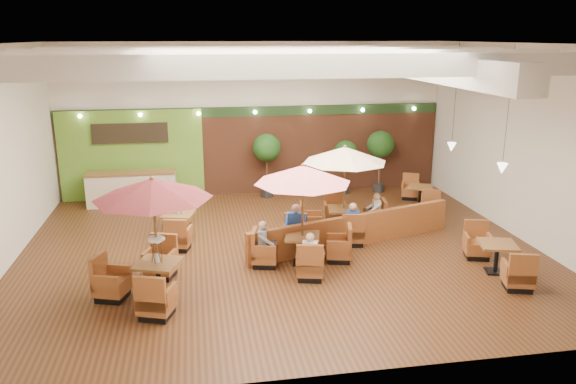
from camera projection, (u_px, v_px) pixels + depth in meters
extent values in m
plane|color=#381E0F|center=(280.00, 250.00, 15.47)|extent=(14.00, 14.00, 0.00)
cube|color=silver|center=(254.00, 119.00, 20.42)|extent=(14.00, 0.04, 5.50)
cube|color=silver|center=(338.00, 225.00, 9.03)|extent=(14.00, 0.04, 5.50)
cube|color=silver|center=(524.00, 143.00, 15.87)|extent=(0.04, 12.00, 5.50)
cube|color=white|center=(280.00, 44.00, 13.99)|extent=(14.00, 12.00, 0.04)
cube|color=brown|center=(255.00, 151.00, 20.68)|extent=(13.90, 0.10, 3.20)
cube|color=#1E3819|center=(254.00, 111.00, 20.28)|extent=(13.90, 0.12, 0.35)
cube|color=#61972B|center=(132.00, 155.00, 19.90)|extent=(5.00, 0.08, 3.20)
cube|color=black|center=(130.00, 133.00, 19.61)|extent=(2.60, 0.08, 0.70)
cube|color=white|center=(411.00, 65.00, 14.71)|extent=(0.60, 11.00, 0.60)
cube|color=white|center=(313.00, 66.00, 10.29)|extent=(13.60, 0.12, 0.45)
cube|color=white|center=(288.00, 60.00, 12.85)|extent=(13.60, 0.12, 0.45)
cube|color=white|center=(272.00, 56.00, 15.32)|extent=(13.60, 0.12, 0.45)
cube|color=white|center=(260.00, 53.00, 17.88)|extent=(13.60, 0.12, 0.45)
cylinder|color=black|center=(508.00, 108.00, 14.42)|extent=(0.01, 0.01, 3.20)
cone|color=white|center=(502.00, 168.00, 14.85)|extent=(0.28, 0.28, 0.28)
cylinder|color=black|center=(456.00, 96.00, 17.27)|extent=(0.01, 0.01, 3.20)
cone|color=white|center=(451.00, 147.00, 17.70)|extent=(0.28, 0.28, 0.28)
sphere|color=#FFEAC6|center=(80.00, 116.00, 19.08)|extent=(0.14, 0.14, 0.14)
sphere|color=#FFEAC6|center=(140.00, 115.00, 19.40)|extent=(0.14, 0.14, 0.14)
sphere|color=#FFEAC6|center=(199.00, 113.00, 19.73)|extent=(0.14, 0.14, 0.14)
sphere|color=#FFEAC6|center=(255.00, 112.00, 20.06)|extent=(0.14, 0.14, 0.14)
sphere|color=#FFEAC6|center=(310.00, 111.00, 20.38)|extent=(0.14, 0.14, 0.14)
sphere|color=#FFEAC6|center=(363.00, 110.00, 20.71)|extent=(0.14, 0.14, 0.14)
sphere|color=#FFEAC6|center=(414.00, 109.00, 21.04)|extent=(0.14, 0.14, 0.14)
cube|color=beige|center=(132.00, 189.00, 19.44)|extent=(3.00, 0.70, 1.10)
cube|color=brown|center=(131.00, 173.00, 19.28)|extent=(3.00, 0.75, 0.06)
cube|color=brown|center=(354.00, 231.00, 15.63)|extent=(6.26, 2.18, 0.90)
cube|color=brown|center=(158.00, 264.00, 12.54)|extent=(1.17, 1.17, 0.06)
cylinder|color=black|center=(159.00, 279.00, 12.64)|extent=(0.11, 0.11, 0.71)
cube|color=black|center=(160.00, 294.00, 12.74)|extent=(0.62, 0.62, 0.04)
cube|color=brown|center=(156.00, 303.00, 11.69)|extent=(0.85, 0.85, 0.35)
cube|color=brown|center=(160.00, 294.00, 11.36)|extent=(0.67, 0.33, 0.76)
cube|color=brown|center=(142.00, 292.00, 11.68)|extent=(0.28, 0.59, 0.30)
cube|color=brown|center=(170.00, 294.00, 11.58)|extent=(0.28, 0.59, 0.30)
cube|color=black|center=(157.00, 313.00, 11.75)|extent=(0.76, 0.76, 0.15)
cube|color=brown|center=(161.00, 265.00, 13.63)|extent=(0.85, 0.85, 0.35)
cube|color=brown|center=(157.00, 248.00, 13.78)|extent=(0.67, 0.33, 0.76)
cube|color=brown|center=(173.00, 257.00, 13.52)|extent=(0.28, 0.59, 0.30)
cube|color=brown|center=(148.00, 255.00, 13.63)|extent=(0.28, 0.59, 0.30)
cube|color=black|center=(162.00, 274.00, 13.70)|extent=(0.76, 0.76, 0.15)
cube|color=brown|center=(112.00, 285.00, 12.49)|extent=(0.85, 0.85, 0.35)
cube|color=brown|center=(123.00, 270.00, 12.54)|extent=(0.33, 0.67, 0.76)
cube|color=brown|center=(118.00, 271.00, 12.73)|extent=(0.59, 0.28, 0.30)
cube|color=brown|center=(104.00, 282.00, 12.14)|extent=(0.59, 0.28, 0.30)
cube|color=black|center=(113.00, 296.00, 12.56)|extent=(0.76, 0.76, 0.15)
cylinder|color=brown|center=(156.00, 240.00, 12.38)|extent=(0.06, 0.06, 2.70)
cone|color=#52181B|center=(153.00, 189.00, 12.07)|extent=(2.59, 2.59, 0.45)
sphere|color=brown|center=(152.00, 178.00, 12.01)|extent=(0.10, 0.10, 0.10)
cylinder|color=silver|center=(157.00, 258.00, 12.50)|extent=(0.10, 0.10, 0.22)
cube|color=brown|center=(302.00, 236.00, 14.34)|extent=(1.05, 1.05, 0.06)
cylinder|color=black|center=(302.00, 250.00, 14.44)|extent=(0.10, 0.10, 0.68)
cube|color=black|center=(302.00, 262.00, 14.54)|extent=(0.55, 0.55, 0.04)
cube|color=brown|center=(310.00, 267.00, 13.54)|extent=(0.76, 0.76, 0.33)
cube|color=brown|center=(315.00, 259.00, 13.22)|extent=(0.64, 0.24, 0.72)
cube|color=brown|center=(298.00, 259.00, 13.50)|extent=(0.21, 0.57, 0.29)
cube|color=brown|center=(322.00, 259.00, 13.46)|extent=(0.21, 0.57, 0.29)
cube|color=black|center=(310.00, 276.00, 13.60)|extent=(0.68, 0.68, 0.14)
cube|color=brown|center=(295.00, 239.00, 15.38)|extent=(0.76, 0.76, 0.33)
cube|color=brown|center=(292.00, 226.00, 15.54)|extent=(0.64, 0.24, 0.72)
cube|color=brown|center=(306.00, 232.00, 15.31)|extent=(0.21, 0.57, 0.29)
cube|color=brown|center=(285.00, 232.00, 15.34)|extent=(0.21, 0.57, 0.29)
cube|color=black|center=(295.00, 247.00, 15.45)|extent=(0.68, 0.68, 0.14)
cube|color=brown|center=(265.00, 255.00, 14.30)|extent=(0.76, 0.76, 0.33)
cube|color=brown|center=(274.00, 242.00, 14.32)|extent=(0.24, 0.64, 0.72)
cube|color=brown|center=(266.00, 243.00, 14.53)|extent=(0.57, 0.21, 0.29)
cube|color=brown|center=(264.00, 251.00, 13.96)|extent=(0.57, 0.21, 0.29)
cube|color=black|center=(265.00, 263.00, 14.36)|extent=(0.68, 0.68, 0.14)
cube|color=brown|center=(339.00, 250.00, 14.62)|extent=(0.76, 0.76, 0.33)
cube|color=brown|center=(330.00, 240.00, 14.44)|extent=(0.24, 0.64, 0.72)
cube|color=brown|center=(339.00, 247.00, 14.28)|extent=(0.57, 0.21, 0.29)
cube|color=brown|center=(339.00, 238.00, 14.85)|extent=(0.57, 0.21, 0.29)
cube|color=black|center=(339.00, 258.00, 14.68)|extent=(0.68, 0.68, 0.14)
cylinder|color=brown|center=(302.00, 216.00, 14.20)|extent=(0.06, 0.06, 2.56)
cone|color=#D3656D|center=(303.00, 174.00, 13.90)|extent=(2.46, 2.46, 0.45)
sphere|color=brown|center=(303.00, 165.00, 13.84)|extent=(0.10, 0.10, 0.10)
cube|color=brown|center=(343.00, 209.00, 16.58)|extent=(1.01, 1.01, 0.06)
cylinder|color=black|center=(343.00, 221.00, 16.68)|extent=(0.10, 0.10, 0.68)
cube|color=black|center=(343.00, 232.00, 16.77)|extent=(0.53, 0.53, 0.04)
cube|color=brown|center=(352.00, 234.00, 15.77)|extent=(0.73, 0.73, 0.33)
cube|color=brown|center=(357.00, 227.00, 15.44)|extent=(0.65, 0.21, 0.72)
cube|color=brown|center=(342.00, 227.00, 15.71)|extent=(0.17, 0.57, 0.29)
cube|color=brown|center=(363.00, 227.00, 15.72)|extent=(0.17, 0.57, 0.29)
cube|color=black|center=(352.00, 242.00, 15.83)|extent=(0.65, 0.65, 0.14)
cube|color=brown|center=(335.00, 213.00, 17.62)|extent=(0.73, 0.73, 0.33)
cube|color=brown|center=(332.00, 202.00, 17.78)|extent=(0.65, 0.21, 0.72)
cube|color=brown|center=(344.00, 207.00, 17.57)|extent=(0.17, 0.57, 0.29)
cube|color=brown|center=(325.00, 207.00, 17.57)|extent=(0.17, 0.57, 0.29)
cube|color=black|center=(335.00, 220.00, 17.69)|extent=(0.65, 0.65, 0.14)
cube|color=brown|center=(311.00, 225.00, 16.54)|extent=(0.73, 0.73, 0.33)
cube|color=brown|center=(319.00, 214.00, 16.54)|extent=(0.21, 0.65, 0.72)
cube|color=brown|center=(310.00, 215.00, 16.77)|extent=(0.57, 0.17, 0.29)
cube|color=brown|center=(311.00, 222.00, 16.19)|extent=(0.57, 0.17, 0.29)
cube|color=black|center=(311.00, 232.00, 16.60)|extent=(0.65, 0.65, 0.14)
cube|color=brown|center=(374.00, 221.00, 16.86)|extent=(0.73, 0.73, 0.33)
cube|color=brown|center=(367.00, 212.00, 16.69)|extent=(0.21, 0.65, 0.72)
cube|color=brown|center=(376.00, 218.00, 16.51)|extent=(0.57, 0.17, 0.29)
cube|color=brown|center=(373.00, 212.00, 17.09)|extent=(0.57, 0.17, 0.29)
cube|color=black|center=(374.00, 229.00, 16.92)|extent=(0.65, 0.65, 0.14)
cylinder|color=brown|center=(344.00, 192.00, 16.43)|extent=(0.06, 0.06, 2.57)
cone|color=beige|center=(345.00, 155.00, 16.14)|extent=(2.47, 2.47, 0.45)
sphere|color=brown|center=(345.00, 147.00, 16.07)|extent=(0.10, 0.10, 0.10)
cube|color=brown|center=(178.00, 214.00, 16.18)|extent=(1.03, 1.03, 0.06)
cylinder|color=black|center=(179.00, 226.00, 16.27)|extent=(0.10, 0.10, 0.66)
cube|color=black|center=(180.00, 237.00, 16.37)|extent=(0.55, 0.55, 0.04)
cube|color=brown|center=(179.00, 239.00, 15.39)|extent=(0.75, 0.75, 0.32)
cube|color=brown|center=(180.00, 232.00, 15.08)|extent=(0.63, 0.25, 0.70)
cube|color=brown|center=(168.00, 232.00, 15.35)|extent=(0.21, 0.56, 0.28)
cube|color=brown|center=(189.00, 233.00, 15.31)|extent=(0.21, 0.56, 0.28)
cube|color=black|center=(179.00, 247.00, 15.45)|extent=(0.67, 0.67, 0.14)
cube|color=brown|center=(180.00, 218.00, 17.20)|extent=(0.75, 0.75, 0.32)
cube|color=brown|center=(177.00, 206.00, 17.35)|extent=(0.63, 0.25, 0.70)
cube|color=brown|center=(189.00, 212.00, 17.13)|extent=(0.21, 0.56, 0.28)
cube|color=brown|center=(170.00, 211.00, 17.16)|extent=(0.21, 0.56, 0.28)
cube|color=black|center=(180.00, 225.00, 17.26)|extent=(0.67, 0.67, 0.14)
cylinder|color=silver|center=(178.00, 210.00, 16.14)|extent=(0.10, 0.10, 0.22)
cube|color=brown|center=(498.00, 245.00, 13.79)|extent=(1.07, 1.07, 0.06)
cylinder|color=black|center=(496.00, 258.00, 13.89)|extent=(0.10, 0.10, 0.67)
cube|color=black|center=(495.00, 271.00, 13.99)|extent=(0.57, 0.57, 0.04)
cube|color=brown|center=(518.00, 277.00, 12.99)|extent=(0.78, 0.78, 0.33)
cube|color=brown|center=(529.00, 269.00, 12.67)|extent=(0.64, 0.27, 0.72)
cube|color=brown|center=(506.00, 268.00, 12.96)|extent=(0.23, 0.56, 0.29)
cube|color=brown|center=(532.00, 269.00, 12.90)|extent=(0.23, 0.56, 0.29)
cube|color=black|center=(517.00, 286.00, 13.05)|extent=(0.69, 0.69, 0.14)
cube|color=brown|center=(477.00, 247.00, 14.83)|extent=(0.78, 0.78, 0.33)
cube|color=brown|center=(471.00, 233.00, 14.98)|extent=(0.64, 0.27, 0.72)
cube|color=brown|center=(489.00, 240.00, 14.75)|extent=(0.23, 0.56, 0.29)
cube|color=brown|center=(466.00, 239.00, 14.80)|extent=(0.23, 0.56, 0.29)
cube|color=black|center=(476.00, 255.00, 14.89)|extent=(0.69, 0.69, 0.14)
cube|color=brown|center=(420.00, 187.00, 19.26)|extent=(1.05, 1.05, 0.06)
cylinder|color=black|center=(420.00, 196.00, 19.35)|extent=(0.09, 0.09, 0.62)
cube|color=black|center=(419.00, 205.00, 19.44)|extent=(0.55, 0.55, 0.04)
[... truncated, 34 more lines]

